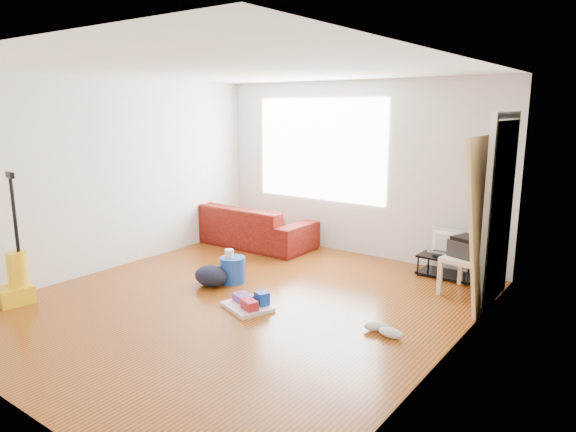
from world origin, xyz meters
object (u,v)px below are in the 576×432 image
Objects in this scene: vacuum at (16,279)px; side_table at (471,263)px; tv_stand at (447,266)px; bucket at (233,282)px; cleaning_tray at (249,303)px; backpack at (211,285)px; sofa at (249,244)px.

side_table is at bearing 49.19° from vacuum.
bucket is at bearing -137.62° from tv_stand.
vacuum reaches higher than tv_stand.
backpack is (-0.84, 0.28, -0.06)m from cleaning_tray.
cleaning_tray is 0.42× the size of vacuum.
vacuum reaches higher than sofa.
bucket is 0.70× the size of backpack.
sofa is at bearing 130.73° from cleaning_tray.
tv_stand is 0.68m from side_table.
cleaning_tray reaches higher than backpack.
side_table reaches higher than tv_stand.
side_table is (3.53, -0.21, 0.37)m from sofa.
bucket is 0.51× the size of cleaning_tray.
cleaning_tray is (-1.77, -1.83, -0.32)m from side_table.
sofa is at bearing -173.24° from tv_stand.
tv_stand is 1.60× the size of backpack.
sofa is 3.12m from tv_stand.
side_table is at bearing 27.44° from bucket.
sofa is at bearing 124.54° from bucket.
vacuum reaches higher than backpack.
cleaning_tray is at bearing -118.51° from tv_stand.
sofa is at bearing 93.04° from vacuum.
bucket is at bearing 75.40° from backpack.
sofa is 2.69m from cleaning_tray.
backpack is 0.31× the size of vacuum.
backpack is at bearing -149.35° from side_table.
backpack is (-2.19, -2.03, -0.14)m from tv_stand.
backpack is (0.91, -1.76, 0.00)m from sofa.
tv_stand is at bearing 56.38° from vacuum.
tv_stand is at bearing 40.60° from bucket.
tv_stand is at bearing 131.77° from side_table.
cleaning_tray is at bearing -7.42° from backpack.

